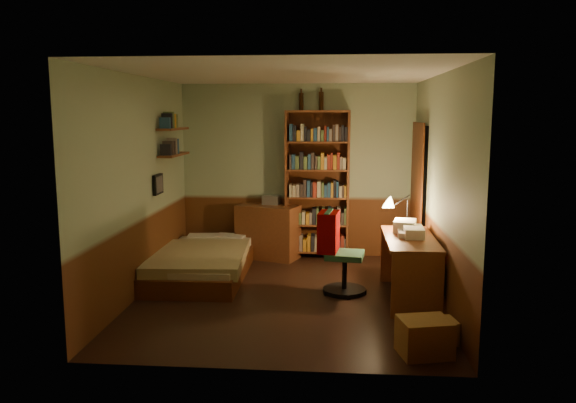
# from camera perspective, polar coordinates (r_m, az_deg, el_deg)

# --- Properties ---
(floor) EXTENTS (3.50, 4.00, 0.02)m
(floor) POSITION_cam_1_polar(r_m,az_deg,el_deg) (6.82, -0.17, -9.58)
(floor) COLOR black
(floor) RESTS_ON ground
(ceiling) EXTENTS (3.50, 4.00, 0.02)m
(ceiling) POSITION_cam_1_polar(r_m,az_deg,el_deg) (6.49, -0.18, 12.95)
(ceiling) COLOR silver
(ceiling) RESTS_ON wall_back
(wall_back) EXTENTS (3.50, 0.02, 2.60)m
(wall_back) POSITION_cam_1_polar(r_m,az_deg,el_deg) (8.52, 0.96, 3.14)
(wall_back) COLOR #90A682
(wall_back) RESTS_ON ground
(wall_left) EXTENTS (0.02, 4.00, 2.60)m
(wall_left) POSITION_cam_1_polar(r_m,az_deg,el_deg) (6.90, -14.91, 1.51)
(wall_left) COLOR #90A682
(wall_left) RESTS_ON ground
(wall_right) EXTENTS (0.02, 4.00, 2.60)m
(wall_right) POSITION_cam_1_polar(r_m,az_deg,el_deg) (6.62, 15.19, 1.19)
(wall_right) COLOR #90A682
(wall_right) RESTS_ON ground
(wall_front) EXTENTS (3.50, 0.02, 2.60)m
(wall_front) POSITION_cam_1_polar(r_m,az_deg,el_deg) (4.55, -2.31, -1.86)
(wall_front) COLOR #90A682
(wall_front) RESTS_ON ground
(doorway) EXTENTS (0.06, 0.90, 2.00)m
(doorway) POSITION_cam_1_polar(r_m,az_deg,el_deg) (7.92, 13.13, 0.29)
(doorway) COLOR black
(doorway) RESTS_ON ground
(door_trim) EXTENTS (0.02, 0.98, 2.08)m
(door_trim) POSITION_cam_1_polar(r_m,az_deg,el_deg) (7.92, 12.88, 0.29)
(door_trim) COLOR #46200C
(door_trim) RESTS_ON ground
(bed) EXTENTS (1.15, 2.12, 0.63)m
(bed) POSITION_cam_1_polar(r_m,az_deg,el_deg) (7.63, -8.67, -5.16)
(bed) COLOR #8D9256
(bed) RESTS_ON ground
(dresser) EXTENTS (1.00, 0.72, 0.80)m
(dresser) POSITION_cam_1_polar(r_m,az_deg,el_deg) (8.45, -2.04, -3.08)
(dresser) COLOR brown
(dresser) RESTS_ON ground
(mini_stereo) EXTENTS (0.27, 0.22, 0.13)m
(mini_stereo) POSITION_cam_1_polar(r_m,az_deg,el_deg) (8.49, -1.72, 0.17)
(mini_stereo) COLOR #B2B2B7
(mini_stereo) RESTS_ON dresser
(bookshelf) EXTENTS (0.96, 0.34, 2.21)m
(bookshelf) POSITION_cam_1_polar(r_m,az_deg,el_deg) (8.37, 3.01, 1.67)
(bookshelf) COLOR brown
(bookshelf) RESTS_ON ground
(bottle_left) EXTENTS (0.08, 0.08, 0.25)m
(bottle_left) POSITION_cam_1_polar(r_m,az_deg,el_deg) (8.42, 1.35, 10.11)
(bottle_left) COLOR black
(bottle_left) RESTS_ON bookshelf
(bottle_right) EXTENTS (0.07, 0.07, 0.27)m
(bottle_right) POSITION_cam_1_polar(r_m,az_deg,el_deg) (8.41, 3.40, 10.14)
(bottle_right) COLOR black
(bottle_right) RESTS_ON bookshelf
(desk) EXTENTS (0.58, 1.38, 0.74)m
(desk) POSITION_cam_1_polar(r_m,az_deg,el_deg) (6.74, 12.19, -6.64)
(desk) COLOR brown
(desk) RESTS_ON ground
(paper_stack) EXTENTS (0.32, 0.39, 0.14)m
(paper_stack) POSITION_cam_1_polar(r_m,az_deg,el_deg) (6.98, 11.77, -2.42)
(paper_stack) COLOR silver
(paper_stack) RESTS_ON desk
(desk_lamp) EXTENTS (0.19, 0.19, 0.57)m
(desk_lamp) POSITION_cam_1_polar(r_m,az_deg,el_deg) (7.17, 12.05, -0.36)
(desk_lamp) COLOR black
(desk_lamp) RESTS_ON desk
(office_chair) EXTENTS (0.58, 0.53, 1.05)m
(office_chair) POSITION_cam_1_polar(r_m,az_deg,el_deg) (6.80, 5.79, -4.98)
(office_chair) COLOR #2A583A
(office_chair) RESTS_ON ground
(red_jacket) EXTENTS (0.35, 0.46, 0.48)m
(red_jacket) POSITION_cam_1_polar(r_m,az_deg,el_deg) (6.46, 6.17, 1.19)
(red_jacket) COLOR #930200
(red_jacket) RESTS_ON office_chair
(wall_shelf_lower) EXTENTS (0.20, 0.90, 0.03)m
(wall_shelf_lower) POSITION_cam_1_polar(r_m,az_deg,el_deg) (7.88, -11.50, 4.69)
(wall_shelf_lower) COLOR brown
(wall_shelf_lower) RESTS_ON wall_left
(wall_shelf_upper) EXTENTS (0.20, 0.90, 0.03)m
(wall_shelf_upper) POSITION_cam_1_polar(r_m,az_deg,el_deg) (7.86, -11.58, 7.23)
(wall_shelf_upper) COLOR brown
(wall_shelf_upper) RESTS_ON wall_left
(framed_picture) EXTENTS (0.04, 0.32, 0.26)m
(framed_picture) POSITION_cam_1_polar(r_m,az_deg,el_deg) (7.46, -13.07, 1.71)
(framed_picture) COLOR black
(framed_picture) RESTS_ON wall_left
(cardboard_box_a) EXTENTS (0.51, 0.45, 0.33)m
(cardboard_box_a) POSITION_cam_1_polar(r_m,az_deg,el_deg) (5.32, 13.70, -13.24)
(cardboard_box_a) COLOR olive
(cardboard_box_a) RESTS_ON ground
(cardboard_box_b) EXTENTS (0.36, 0.32, 0.22)m
(cardboard_box_b) POSITION_cam_1_polar(r_m,az_deg,el_deg) (5.64, 15.05, -12.58)
(cardboard_box_b) COLOR olive
(cardboard_box_b) RESTS_ON ground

